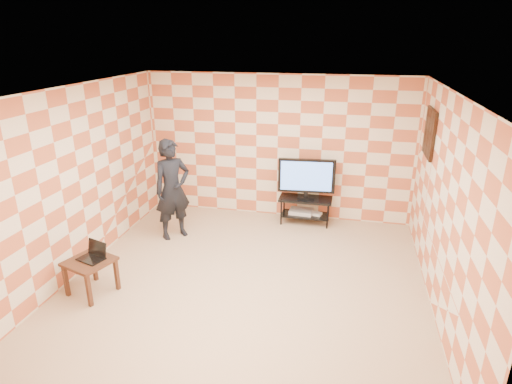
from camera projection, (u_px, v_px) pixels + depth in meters
floor at (247, 281)px, 6.18m from camera, size 5.00×5.00×0.00m
wall_back at (278, 148)px, 8.00m from camera, size 5.00×0.02×2.70m
wall_front at (174, 300)px, 3.42m from camera, size 5.00×0.02×2.70m
wall_left at (79, 180)px, 6.21m from camera, size 0.02×5.00×2.70m
wall_right at (446, 208)px, 5.21m from camera, size 0.02×5.00×2.70m
ceiling at (246, 90)px, 5.24m from camera, size 5.00×5.00×0.02m
wall_art at (430, 133)px, 6.43m from camera, size 0.04×0.72×0.72m
tv_stand at (305, 205)px, 7.95m from camera, size 0.97×0.43×0.50m
tv at (307, 177)px, 7.76m from camera, size 1.03×0.22×0.75m
dvd_player at (301, 211)px, 8.05m from camera, size 0.44×0.33×0.07m
game_console at (316, 214)px, 7.98m from camera, size 0.23×0.19×0.05m
side_table at (90, 266)px, 5.76m from camera, size 0.70×0.70×0.50m
laptop at (93, 255)px, 5.76m from camera, size 0.40×0.36×0.23m
person at (172, 189)px, 7.25m from camera, size 0.74×0.75×1.74m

